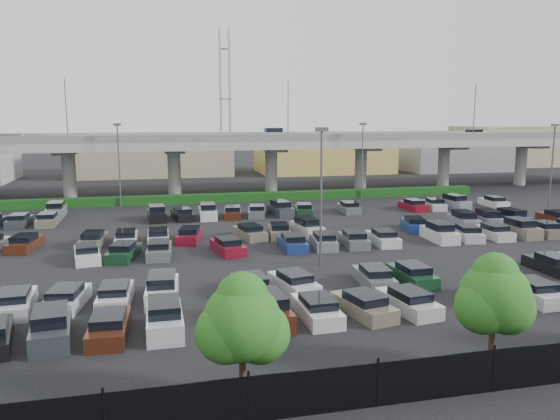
% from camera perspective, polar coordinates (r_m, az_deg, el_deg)
% --- Properties ---
extents(ground, '(280.00, 280.00, 0.00)m').
position_cam_1_polar(ground, '(48.87, 1.40, -3.36)').
color(ground, black).
extents(overpass, '(150.00, 13.00, 15.80)m').
position_cam_1_polar(overpass, '(79.09, -4.68, 6.69)').
color(overpass, gray).
rests_on(overpass, ground).
extents(hedge, '(66.00, 1.60, 1.10)m').
position_cam_1_polar(hedge, '(72.83, -3.58, 1.37)').
color(hedge, '#123710').
rests_on(hedge, ground).
extents(fence, '(70.00, 0.10, 2.00)m').
position_cam_1_polar(fence, '(23.93, 19.20, -15.84)').
color(fence, black).
rests_on(fence, ground).
extents(tree_row, '(65.07, 3.66, 5.94)m').
position_cam_1_polar(tree_row, '(24.51, 19.19, -8.64)').
color(tree_row, '#332316').
rests_on(tree_row, ground).
extents(parked_cars, '(63.00, 41.55, 1.67)m').
position_cam_1_polar(parked_cars, '(45.06, 2.35, -3.70)').
color(parked_cars, silver).
rests_on(parked_cars, ground).
extents(light_poles, '(66.90, 48.38, 10.30)m').
position_cam_1_polar(light_poles, '(48.95, -3.85, 4.05)').
color(light_poles, '#4F4F55').
rests_on(light_poles, ground).
extents(distant_buildings, '(138.00, 24.00, 9.00)m').
position_cam_1_polar(distant_buildings, '(110.85, -0.50, 5.88)').
color(distant_buildings, gray).
rests_on(distant_buildings, ground).
extents(comm_tower, '(2.40, 2.40, 30.00)m').
position_cam_1_polar(comm_tower, '(121.22, -5.76, 11.77)').
color(comm_tower, '#4F4F55').
rests_on(comm_tower, ground).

